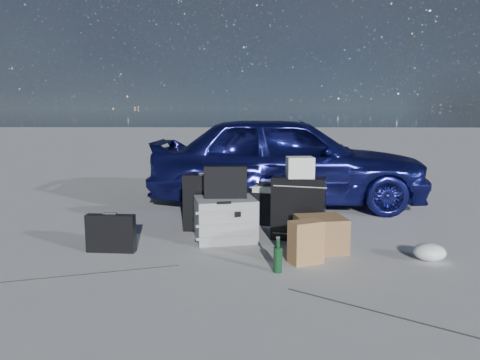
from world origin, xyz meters
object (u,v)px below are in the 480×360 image
(car, at_px, (287,160))
(duffel_bag, at_px, (272,207))
(pelican_case, at_px, (225,219))
(briefcase, at_px, (111,233))
(green_bottle, at_px, (278,255))
(suitcase_left, at_px, (205,202))
(cardboard_box, at_px, (321,234))
(suitcase_right, at_px, (298,209))

(car, xyz_separation_m, duffel_bag, (-0.25, -1.06, -0.45))
(pelican_case, bearing_deg, briefcase, -169.55)
(car, xyz_separation_m, green_bottle, (-0.29, -2.73, -0.49))
(suitcase_left, bearing_deg, duffel_bag, 21.64)
(pelican_case, height_order, cardboard_box, pelican_case)
(car, height_order, pelican_case, car)
(cardboard_box, bearing_deg, green_bottle, -126.30)
(suitcase_left, relative_size, duffel_bag, 0.82)
(suitcase_left, bearing_deg, suitcase_right, -21.70)
(cardboard_box, bearing_deg, briefcase, -177.91)
(briefcase, bearing_deg, green_bottle, -15.27)
(suitcase_right, xyz_separation_m, duffel_bag, (-0.23, 0.69, -0.13))
(briefcase, relative_size, suitcase_left, 0.74)
(duffel_bag, bearing_deg, suitcase_right, -56.27)
(briefcase, distance_m, green_bottle, 1.62)
(suitcase_left, distance_m, cardboard_box, 1.40)
(briefcase, distance_m, duffel_bag, 1.94)
(cardboard_box, height_order, green_bottle, cardboard_box)
(briefcase, bearing_deg, pelican_case, 26.48)
(car, relative_size, pelican_case, 6.27)
(car, height_order, briefcase, car)
(briefcase, xyz_separation_m, cardboard_box, (1.97, 0.07, -0.01))
(car, xyz_separation_m, cardboard_box, (0.15, -2.13, -0.47))
(duffel_bag, xyz_separation_m, cardboard_box, (0.41, -1.08, -0.03))
(suitcase_right, distance_m, green_bottle, 1.04)
(suitcase_right, height_order, duffel_bag, suitcase_right)
(briefcase, relative_size, cardboard_box, 1.05)
(briefcase, height_order, green_bottle, briefcase)
(car, height_order, green_bottle, car)
(green_bottle, bearing_deg, duffel_bag, 88.91)
(briefcase, bearing_deg, suitcase_left, 49.22)
(car, relative_size, suitcase_right, 5.77)
(pelican_case, xyz_separation_m, briefcase, (-1.05, -0.44, -0.04))
(pelican_case, height_order, suitcase_right, suitcase_right)
(cardboard_box, distance_m, green_bottle, 0.74)
(car, xyz_separation_m, pelican_case, (-0.77, -1.76, -0.42))
(suitcase_left, relative_size, green_bottle, 2.14)
(pelican_case, bearing_deg, duffel_bag, 41.60)
(pelican_case, distance_m, cardboard_box, 0.99)
(suitcase_right, bearing_deg, car, 104.36)
(pelican_case, xyz_separation_m, suitcase_left, (-0.24, 0.38, 0.09))
(duffel_bag, bearing_deg, pelican_case, -111.05)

